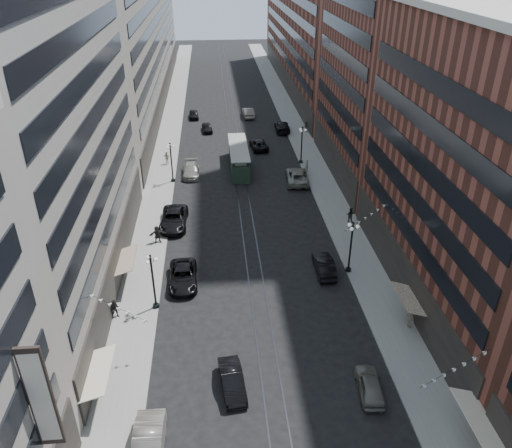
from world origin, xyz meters
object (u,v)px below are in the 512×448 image
object	(u,v)px
car_1	(148,447)
car_12	(282,126)
streetcar	(239,158)
car_7	(174,219)
car_2	(183,276)
car_10	(324,265)
lamppost_se_mid	(302,144)
pedestrian_7	(350,215)
pedestrian_4	(410,319)
car_14	(248,112)
car_8	(191,170)
car_11	(297,176)
pedestrian_5	(157,234)
car_5	(232,381)
lamppost_sw_far	(153,280)
car_extra_0	(259,144)
lamppost_sw_mid	(171,161)
pedestrian_2	(115,309)
pedestrian_9	(306,127)
car_4	(370,385)
lamppost_se_far	(351,245)
pedestrian_6	(167,158)
pedestrian_8	(307,165)
car_9	(194,114)
car_13	(207,128)

from	to	relation	value
car_1	car_12	size ratio (longest dim) A/B	0.93
streetcar	car_7	world-z (taller)	streetcar
car_2	car_10	distance (m)	13.74
car_10	lamppost_se_mid	bearing A→B (deg)	-94.32
car_2	pedestrian_7	size ratio (longest dim) A/B	3.19
pedestrian_4	car_14	size ratio (longest dim) A/B	0.34
car_8	car_11	size ratio (longest dim) A/B	0.87
lamppost_se_mid	pedestrian_5	xyz separation A→B (m)	(-19.16, -20.75, -2.00)
pedestrian_4	car_14	distance (m)	60.55
car_5	streetcar	bearing A→B (deg)	79.43
lamppost_sw_far	car_extra_0	bearing A→B (deg)	71.69
streetcar	car_2	distance (m)	28.51
lamppost_sw_mid	car_5	bearing A→B (deg)	-80.26
pedestrian_2	car_10	distance (m)	20.01
lamppost_sw_far	pedestrian_9	distance (m)	50.43
car_4	car_10	xyz separation A→B (m)	(-0.13, 15.19, 0.08)
lamppost_sw_mid	pedestrian_4	distance (m)	38.20
lamppost_sw_far	lamppost_se_far	distance (m)	18.83
pedestrian_6	car_extra_0	size ratio (longest dim) A/B	0.36
lamppost_sw_far	lamppost_se_far	world-z (taller)	same
car_1	pedestrian_9	world-z (taller)	pedestrian_9
pedestrian_7	pedestrian_8	bearing A→B (deg)	-56.87
car_7	pedestrian_9	size ratio (longest dim) A/B	3.59
car_7	pedestrian_8	world-z (taller)	pedestrian_8
car_5	car_9	xyz separation A→B (m)	(-4.06, 65.21, -0.03)
car_12	pedestrian_5	world-z (taller)	pedestrian_5
car_11	car_12	bearing A→B (deg)	-87.02
lamppost_se_far	car_13	bearing A→B (deg)	107.43
pedestrian_4	car_13	world-z (taller)	pedestrian_4
car_1	car_14	world-z (taller)	car_1
car_13	streetcar	bearing A→B (deg)	-79.91
pedestrian_6	lamppost_sw_mid	bearing A→B (deg)	121.57
lamppost_sw_far	pedestrian_5	bearing A→B (deg)	93.85
car_9	pedestrian_7	distance (m)	45.71
lamppost_sw_mid	car_7	world-z (taller)	lamppost_sw_mid
car_5	car_12	size ratio (longest dim) A/B	0.78
car_10	car_14	bearing A→B (deg)	-85.35
lamppost_se_mid	car_7	xyz separation A→B (m)	(-17.60, -17.10, -2.21)
pedestrian_7	car_10	bearing A→B (deg)	86.69
car_7	car_8	xyz separation A→B (m)	(1.60, 14.24, -0.09)
lamppost_se_far	pedestrian_7	world-z (taller)	lamppost_se_far
car_11	pedestrian_6	size ratio (longest dim) A/B	3.33
lamppost_sw_mid	lamppost_sw_far	bearing A→B (deg)	-90.00
pedestrian_4	pedestrian_5	bearing A→B (deg)	43.80
car_8	car_10	size ratio (longest dim) A/B	1.13
car_13	pedestrian_9	bearing A→B (deg)	-12.41
car_1	pedestrian_5	world-z (taller)	pedestrian_5
car_13	pedestrian_8	world-z (taller)	pedestrian_8
car_10	pedestrian_7	xyz separation A→B (m)	(5.04, 9.59, 0.25)
car_5	lamppost_sw_far	bearing A→B (deg)	116.35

